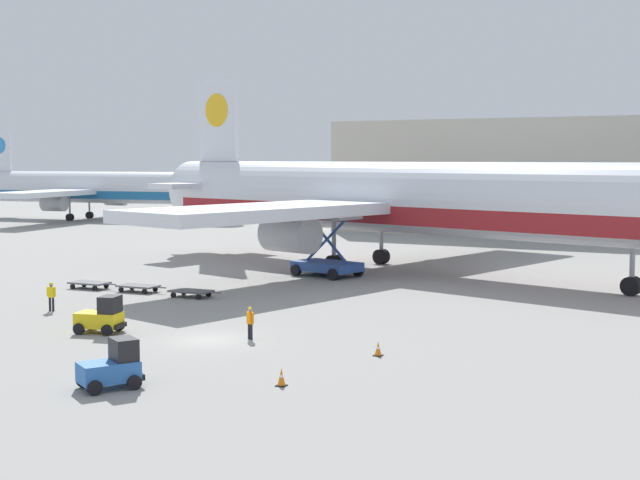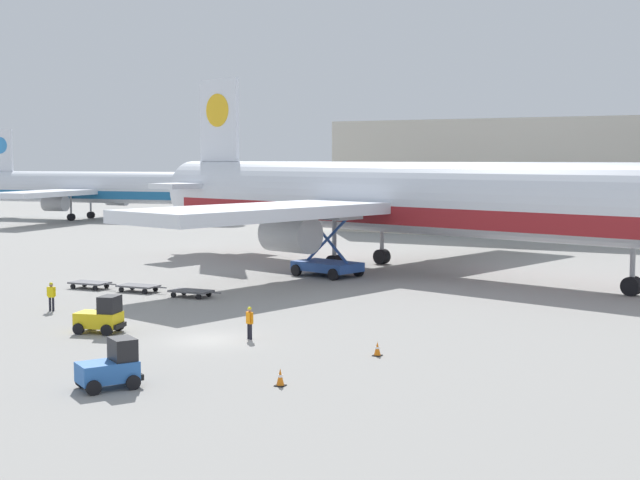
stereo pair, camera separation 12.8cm
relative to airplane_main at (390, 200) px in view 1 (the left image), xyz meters
name	(u,v)px [view 1 (the left image)]	position (x,y,z in m)	size (l,w,h in m)	color
ground_plane	(208,340)	(2.79, -30.71, -5.84)	(400.00, 400.00, 0.00)	gray
airplane_main	(390,200)	(0.00, 0.00, 0.00)	(56.94, 48.46, 17.00)	silver
airplane_distant	(95,189)	(-63.66, 36.63, -1.07)	(47.21, 39.70, 13.87)	silver
scissor_lift_loader	(327,251)	(-2.99, -5.66, -3.81)	(5.79, 4.46, 5.31)	#284C99
baggage_tug_foreground	(113,367)	(4.82, -40.46, -4.96)	(2.55, 2.82, 2.00)	#2D66B7
baggage_tug_mid	(102,317)	(-3.30, -31.71, -4.96)	(2.71, 2.14, 2.00)	yellow
baggage_dolly_lead	(90,283)	(-15.02, -19.48, -5.45)	(3.74, 1.65, 0.48)	#56565B
baggage_dolly_second	(138,286)	(-10.91, -19.15, -5.45)	(3.74, 1.65, 0.48)	#56565B
baggage_dolly_third	(191,291)	(-6.23, -19.45, -5.45)	(3.74, 1.65, 0.48)	#56565B
ground_crew_near	(250,320)	(4.63, -29.60, -4.85)	(0.52, 0.35, 1.69)	black
ground_crew_far	(51,294)	(-10.58, -27.85, -4.79)	(0.54, 0.33, 1.77)	black
traffic_cone_near	(378,349)	(11.99, -30.14, -5.51)	(0.40, 0.40, 0.68)	black
traffic_cone_far	(281,377)	(10.71, -37.08, -5.48)	(0.40, 0.40, 0.74)	black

